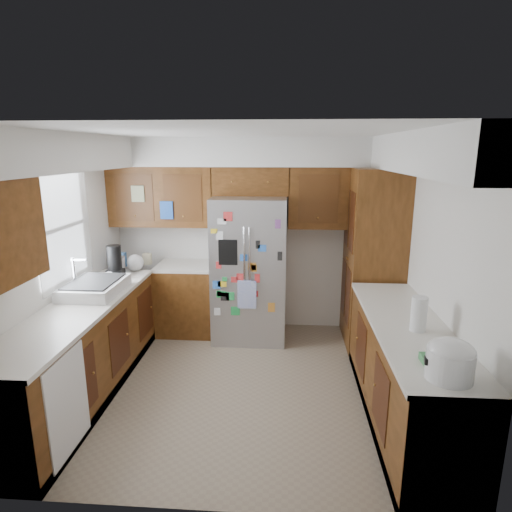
# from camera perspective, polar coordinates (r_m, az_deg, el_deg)

# --- Properties ---
(floor) EXTENTS (3.60, 3.60, 0.00)m
(floor) POSITION_cam_1_polar(r_m,az_deg,el_deg) (4.60, -2.12, -16.73)
(floor) COLOR gray
(floor) RESTS_ON ground
(room_shell) EXTENTS (3.64, 3.24, 2.52)m
(room_shell) POSITION_cam_1_polar(r_m,az_deg,el_deg) (4.37, -3.21, 7.02)
(room_shell) COLOR silver
(room_shell) RESTS_ON ground
(left_counter_run) EXTENTS (1.36, 3.20, 0.92)m
(left_counter_run) POSITION_cam_1_polar(r_m,az_deg,el_deg) (4.76, -18.96, -10.65)
(left_counter_run) COLOR #43260C
(left_counter_run) RESTS_ON ground
(right_counter_run) EXTENTS (0.63, 2.25, 0.92)m
(right_counter_run) POSITION_cam_1_polar(r_m,az_deg,el_deg) (4.10, 19.16, -14.92)
(right_counter_run) COLOR #43260C
(right_counter_run) RESTS_ON ground
(pantry) EXTENTS (0.60, 0.90, 2.15)m
(pantry) POSITION_cam_1_polar(r_m,az_deg,el_deg) (5.35, 15.33, -0.33)
(pantry) COLOR #43260C
(pantry) RESTS_ON ground
(fridge) EXTENTS (0.90, 0.79, 1.80)m
(fridge) POSITION_cam_1_polar(r_m,az_deg,el_deg) (5.36, -0.84, -1.74)
(fridge) COLOR #A2A3A8
(fridge) RESTS_ON ground
(bridge_cabinet) EXTENTS (0.96, 0.34, 0.35)m
(bridge_cabinet) POSITION_cam_1_polar(r_m,az_deg,el_deg) (5.40, -0.67, 9.97)
(bridge_cabinet) COLOR #43260C
(bridge_cabinet) RESTS_ON fridge
(fridge_top_items) EXTENTS (0.77, 0.30, 0.28)m
(fridge_top_items) POSITION_cam_1_polar(r_m,az_deg,el_deg) (5.41, -2.29, 13.16)
(fridge_top_items) COLOR #1C39AC
(fridge_top_items) RESTS_ON bridge_cabinet
(sink_assembly) EXTENTS (0.52, 0.70, 0.37)m
(sink_assembly) POSITION_cam_1_polar(r_m,az_deg,el_deg) (4.68, -20.73, -3.89)
(sink_assembly) COLOR white
(sink_assembly) RESTS_ON left_counter_run
(left_counter_clutter) EXTENTS (0.42, 0.88, 0.38)m
(left_counter_clutter) POSITION_cam_1_polar(r_m,az_deg,el_deg) (5.31, -17.22, -0.85)
(left_counter_clutter) COLOR black
(left_counter_clutter) RESTS_ON left_counter_run
(rice_cooker) EXTENTS (0.31, 0.30, 0.26)m
(rice_cooker) POSITION_cam_1_polar(r_m,az_deg,el_deg) (3.05, 24.49, -12.37)
(rice_cooker) COLOR white
(rice_cooker) RESTS_ON right_counter_run
(paper_towel) EXTENTS (0.13, 0.13, 0.29)m
(paper_towel) POSITION_cam_1_polar(r_m,az_deg,el_deg) (3.71, 20.89, -7.24)
(paper_towel) COLOR white
(paper_towel) RESTS_ON right_counter_run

